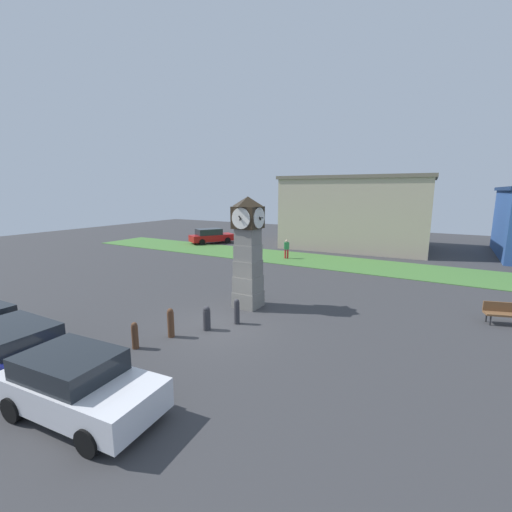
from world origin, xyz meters
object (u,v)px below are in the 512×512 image
Objects in this scene: bollard_far_row at (207,318)px; bollard_end_row at (237,311)px; car_end_of_row at (211,236)px; bench at (506,312)px; bollard_mid_row at (171,322)px; bollard_near_tower at (135,335)px; car_near_tower at (18,349)px; pedestrian_near_bench at (287,248)px; clock_tower at (248,252)px; car_by_building at (78,384)px.

bollard_end_row is (0.68, 1.14, 0.04)m from bollard_far_row.
car_end_of_row is at bearing 130.22° from bollard_end_row.
bollard_mid_row is at bearing -144.51° from bench.
bollard_near_tower is 14.79m from bench.
bollard_mid_row is 4.76m from car_near_tower.
pedestrian_near_bench is (-4.14, 13.66, 0.35)m from bollard_end_row.
clock_tower is at bearing 71.78° from car_near_tower.
pedestrian_near_bench reaches higher than bollard_near_tower.
car_end_of_row reaches higher than bollard_near_tower.
clock_tower is 9.17m from car_by_building.
clock_tower is at bearing 79.04° from bollard_near_tower.
clock_tower is 3.10× the size of bench.
clock_tower reaches higher than bench.
bollard_near_tower is 0.97× the size of bollard_far_row.
car_end_of_row reaches higher than bollard_far_row.
bollard_end_row is 0.25× the size of car_by_building.
bollard_mid_row is 0.67× the size of bench.
clock_tower is at bearing 80.76° from bollard_mid_row.
bollard_end_row reaches higher than bollard_far_row.
car_near_tower is at bearing -116.71° from bollard_mid_row.
clock_tower is at bearing -161.46° from bench.
pedestrian_near_bench reaches higher than car_by_building.
bollard_far_row is 0.63× the size of pedestrian_near_bench.
car_end_of_row reaches higher than bench.
bollard_near_tower is 1.41m from bollard_mid_row.
car_near_tower is 20.27m from pedestrian_near_bench.
pedestrian_near_bench is (-2.70, 16.02, 0.33)m from bollard_mid_row.
car_end_of_row is 2.87× the size of bench.
car_end_of_row is at bearing 154.23° from bench.
clock_tower is 1.08× the size of car_end_of_row.
bench is (13.26, 12.17, -0.23)m from car_near_tower.
car_end_of_row reaches higher than bollard_mid_row.
bollard_mid_row is at bearing -121.41° from bollard_end_row.
car_near_tower is 3.45m from car_by_building.
bollard_mid_row is 4.71m from car_by_building.
bollard_end_row is at bearing 59.37° from bollard_far_row.
bollard_far_row is 0.92× the size of bollard_end_row.
pedestrian_near_bench is at bearing 106.45° from clock_tower.
car_by_building is (1.70, -3.17, 0.30)m from bollard_near_tower.
clock_tower reaches higher than car_by_building.
bollard_mid_row is at bearing -122.13° from bollard_far_row.
clock_tower is 4.61× the size of bollard_mid_row.
car_by_building is 2.56× the size of bench.
car_near_tower is (-2.86, -8.69, -1.91)m from clock_tower.
bollard_mid_row is (-0.72, -4.44, -2.09)m from clock_tower.
clock_tower is 1.21× the size of car_by_building.
bollard_end_row is at bearing 58.59° from bollard_mid_row.
pedestrian_near_bench is (-4.00, 20.54, 0.11)m from car_by_building.
bollard_end_row is at bearing 61.56° from car_near_tower.
car_end_of_row reaches higher than bollard_end_row.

